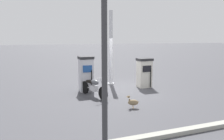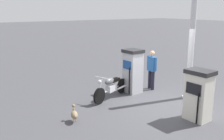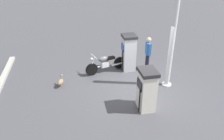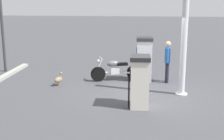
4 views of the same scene
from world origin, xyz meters
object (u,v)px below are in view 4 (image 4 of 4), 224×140
at_px(attendant_person, 168,59).
at_px(roadside_traffic_light, 2,7).
at_px(motorcycle_near_pump, 115,69).
at_px(canopy_support_pole, 184,36).
at_px(wandering_duck, 59,79).
at_px(fuel_pump_near, 144,59).
at_px(fuel_pump_far, 140,81).

bearing_deg(attendant_person, roadside_traffic_light, -6.85).
bearing_deg(attendant_person, motorcycle_near_pump, 0.49).
height_order(roadside_traffic_light, canopy_support_pole, roadside_traffic_light).
xyz_separation_m(wandering_duck, canopy_support_pole, (-4.35, 0.45, 1.68)).
xyz_separation_m(fuel_pump_near, canopy_support_pole, (-1.30, 1.62, 1.06)).
bearing_deg(canopy_support_pole, fuel_pump_far, 47.22).
xyz_separation_m(attendant_person, roadside_traffic_light, (6.90, -0.83, 1.91)).
height_order(fuel_pump_near, canopy_support_pole, canopy_support_pole).
bearing_deg(attendant_person, wandering_duck, 14.98).
bearing_deg(fuel_pump_near, roadside_traffic_light, -6.75).
relative_size(attendant_person, roadside_traffic_light, 0.38).
distance_m(attendant_person, roadside_traffic_light, 7.21).
relative_size(fuel_pump_far, attendant_person, 0.96).
bearing_deg(wandering_duck, fuel_pump_near, -159.05).
height_order(wandering_duck, canopy_support_pole, canopy_support_pole).
bearing_deg(canopy_support_pole, motorcycle_near_pump, -31.81).
xyz_separation_m(fuel_pump_far, canopy_support_pole, (-1.30, -1.41, 1.15)).
xyz_separation_m(motorcycle_near_pump, roadside_traffic_light, (4.94, -0.85, 2.36)).
relative_size(roadside_traffic_light, canopy_support_pole, 1.04).
height_order(attendant_person, wandering_duck, attendant_person).
relative_size(wandering_duck, roadside_traffic_light, 0.12).
xyz_separation_m(fuel_pump_near, fuel_pump_far, (0.00, 3.03, -0.09)).
distance_m(wandering_duck, canopy_support_pole, 4.68).
relative_size(motorcycle_near_pump, canopy_support_pole, 0.48).
bearing_deg(motorcycle_near_pump, attendant_person, -179.51).
xyz_separation_m(motorcycle_near_pump, attendant_person, (-1.97, -0.02, 0.45)).
relative_size(fuel_pump_far, wandering_duck, 3.15).
xyz_separation_m(fuel_pump_far, attendant_person, (-0.88, -2.91, 0.13)).
height_order(attendant_person, canopy_support_pole, canopy_support_pole).
height_order(fuel_pump_far, wandering_duck, fuel_pump_far).
xyz_separation_m(fuel_pump_far, wandering_duck, (3.04, -1.86, -0.54)).
bearing_deg(fuel_pump_far, fuel_pump_near, -90.00).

